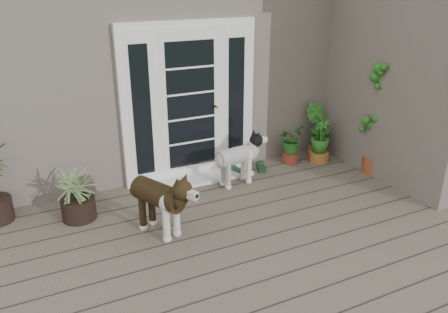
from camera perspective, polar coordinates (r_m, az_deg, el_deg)
name	(u,v)px	position (r m, az deg, el deg)	size (l,w,h in m)	color
deck	(288,255)	(4.87, 8.20, -12.28)	(6.20, 4.60, 0.12)	#6B5B4C
house_main	(156,53)	(7.98, -8.69, 12.96)	(7.40, 4.00, 3.10)	#665E54
house_wing	(425,71)	(6.94, 24.26, 9.93)	(1.60, 2.40, 3.10)	#665E54
door_unit	(190,102)	(6.09, -4.37, 6.89)	(1.90, 0.14, 2.15)	white
door_step	(197,179)	(6.28, -3.41, -2.82)	(1.60, 0.40, 0.05)	white
brindle_dog	(159,205)	(4.95, -8.32, -6.13)	(0.36, 0.84, 0.70)	#322312
white_dog	(236,163)	(6.05, 1.60, -0.86)	(0.32, 0.74, 0.62)	white
spider_plant	(77,192)	(5.45, -18.30, -4.28)	(0.66, 0.66, 0.70)	#8BAA68
herb_a	(291,147)	(6.85, 8.51, 1.21)	(0.39, 0.39, 0.50)	#1C4C15
herb_b	(317,137)	(7.13, 11.80, 2.40)	(0.43, 0.43, 0.64)	#1C6421
herb_c	(320,145)	(6.96, 12.11, 1.45)	(0.35, 0.35, 0.54)	#2B5C1A
sapling	(380,115)	(6.61, 19.27, 4.98)	(0.51, 0.51, 1.72)	#1D4C15
clog_left	(238,171)	(6.47, 1.76, -1.82)	(0.15, 0.31, 0.09)	#163820
clog_right	(261,167)	(6.61, 4.75, -1.33)	(0.14, 0.30, 0.09)	#143217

